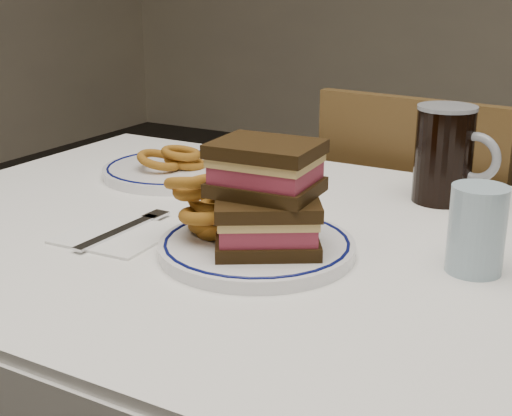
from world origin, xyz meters
The scene contains 11 objects.
dining_table centered at (0.00, 0.00, 0.64)m, with size 1.27×0.87×0.75m.
chair_far centered at (0.05, 0.62, 0.48)m, with size 0.44×0.44×0.88m.
main_plate centered at (0.01, -0.08, 0.76)m, with size 0.27×0.27×0.02m.
reuben_sandwich centered at (0.03, -0.08, 0.84)m, with size 0.17×0.16×0.14m.
onion_rings_main centered at (-0.05, -0.08, 0.81)m, with size 0.13×0.12×0.11m.
ketchup_ramekin centered at (0.01, 0.01, 0.79)m, with size 0.06×0.06×0.03m.
beer_mug centered at (0.17, 0.28, 0.83)m, with size 0.14×0.10×0.16m.
water_glass centered at (0.28, 0.01, 0.81)m, with size 0.07×0.07×0.11m, color #97B3C2.
far_plate centered at (-0.32, 0.19, 0.76)m, with size 0.27×0.27×0.02m.
onion_rings_far centered at (-0.31, 0.18, 0.78)m, with size 0.12×0.12×0.05m.
napkin_fork centered at (-0.20, -0.11, 0.75)m, with size 0.15×0.19×0.01m.
Camera 1 is at (0.46, -0.86, 1.11)m, focal length 50.00 mm.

